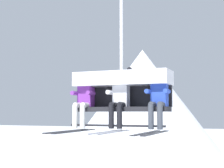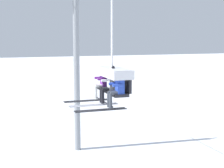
{
  "view_description": "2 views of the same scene",
  "coord_description": "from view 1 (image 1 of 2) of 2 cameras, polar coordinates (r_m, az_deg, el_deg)",
  "views": [
    {
      "loc": [
        3.92,
        -7.58,
        4.93
      ],
      "look_at": [
        1.18,
        -0.76,
        5.54
      ],
      "focal_mm": 55.0,
      "sensor_mm": 36.0,
      "label": 1
    },
    {
      "loc": [
        12.38,
        -4.56,
        6.88
      ],
      "look_at": [
        1.42,
        -0.8,
        5.24
      ],
      "focal_mm": 55.0,
      "sensor_mm": 36.0,
      "label": 2
    }
  ],
  "objects": [
    {
      "name": "skier_blue",
      "position": [
        6.85,
        7.64,
        -2.37
      ],
      "size": [
        0.46,
        1.7,
        1.23
      ],
      "color": "#2847B7"
    },
    {
      "name": "chairlift_chair",
      "position": [
        7.32,
        1.78,
        0.22
      ],
      "size": [
        2.07,
        0.74,
        4.61
      ],
      "color": "#232328"
    },
    {
      "name": "mountain_peak_west",
      "position": [
        44.83,
        5.14,
        -2.61
      ],
      "size": [
        19.48,
        19.48,
        13.15
      ],
      "color": "white",
      "rests_on": "ground_plane"
    },
    {
      "name": "skier_purple",
      "position": [
        7.43,
        -4.79,
        -2.57
      ],
      "size": [
        0.46,
        1.7,
        1.23
      ],
      "color": "purple"
    },
    {
      "name": "skier_white",
      "position": [
        7.1,
        1.22,
        -2.33
      ],
      "size": [
        0.48,
        1.7,
        1.34
      ],
      "color": "silver"
    }
  ]
}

